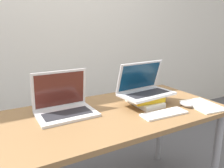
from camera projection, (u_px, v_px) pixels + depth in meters
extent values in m
cube|color=silver|center=(52.00, 17.00, 2.27)|extent=(8.00, 0.05, 2.70)
cube|color=brown|center=(110.00, 114.00, 1.38)|extent=(1.49, 0.72, 0.03)
cylinder|color=gray|center=(216.00, 158.00, 1.54)|extent=(0.05, 0.05, 0.70)
cylinder|color=gray|center=(159.00, 126.00, 2.05)|extent=(0.05, 0.05, 0.70)
cube|color=silver|center=(67.00, 114.00, 1.32)|extent=(0.35, 0.25, 0.02)
cube|color=#232328|center=(67.00, 113.00, 1.30)|extent=(0.29, 0.13, 0.00)
cube|color=silver|center=(60.00, 89.00, 1.38)|extent=(0.35, 0.04, 0.24)
cube|color=#4C1E19|center=(60.00, 90.00, 1.37)|extent=(0.31, 0.04, 0.21)
cube|color=white|center=(145.00, 102.00, 1.51)|extent=(0.16, 0.25, 0.03)
cube|color=gold|center=(144.00, 97.00, 1.50)|extent=(0.23, 0.22, 0.04)
cube|color=silver|center=(147.00, 94.00, 1.48)|extent=(0.38, 0.24, 0.02)
cube|color=#232328|center=(148.00, 93.00, 1.47)|extent=(0.31, 0.14, 0.00)
cube|color=silver|center=(140.00, 76.00, 1.51)|extent=(0.37, 0.10, 0.20)
cube|color=#0A2D4C|center=(140.00, 76.00, 1.51)|extent=(0.33, 0.08, 0.18)
cube|color=white|center=(164.00, 114.00, 1.33)|extent=(0.30, 0.12, 0.01)
cube|color=silver|center=(164.00, 113.00, 1.33)|extent=(0.28, 0.10, 0.00)
ellipsoid|color=#B2B2B7|center=(186.00, 104.00, 1.46)|extent=(0.06, 0.10, 0.04)
cube|color=white|center=(203.00, 105.00, 1.47)|extent=(0.22, 0.28, 0.01)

